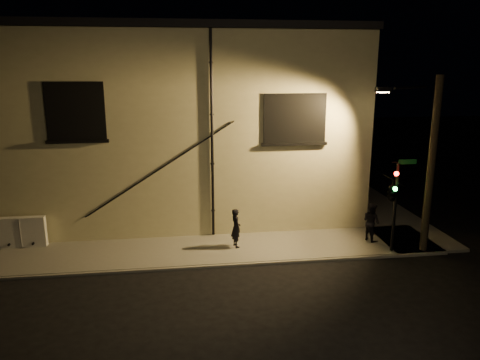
{
  "coord_description": "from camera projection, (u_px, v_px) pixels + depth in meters",
  "views": [
    {
      "loc": [
        -3.25,
        -15.64,
        7.16
      ],
      "look_at": [
        -0.82,
        1.8,
        2.77
      ],
      "focal_mm": 35.0,
      "sensor_mm": 36.0,
      "label": 1
    }
  ],
  "objects": [
    {
      "name": "utility_cabinet",
      "position": [
        21.0,
        232.0,
        18.36
      ],
      "size": [
        1.85,
        0.31,
        1.22
      ],
      "primitive_type": "cube",
      "color": "silver",
      "rests_on": "sidewalk"
    },
    {
      "name": "ground",
      "position": [
        269.0,
        264.0,
        17.2
      ],
      "size": [
        90.0,
        90.0,
        0.0
      ],
      "primitive_type": "plane",
      "color": "black"
    },
    {
      "name": "sidewalk",
      "position": [
        276.0,
        222.0,
        21.57
      ],
      "size": [
        21.0,
        16.0,
        0.12
      ],
      "color": "slate",
      "rests_on": "ground"
    },
    {
      "name": "traffic_signal",
      "position": [
        393.0,
        191.0,
        17.41
      ],
      "size": [
        1.18,
        2.09,
        3.59
      ],
      "color": "black",
      "rests_on": "sidewalk"
    },
    {
      "name": "pedestrian_a",
      "position": [
        236.0,
        228.0,
        18.33
      ],
      "size": [
        0.49,
        0.64,
        1.56
      ],
      "primitive_type": "imported",
      "rotation": [
        0.0,
        0.0,
        1.8
      ],
      "color": "black",
      "rests_on": "sidewalk"
    },
    {
      "name": "streetlamp_pole",
      "position": [
        428.0,
        161.0,
        17.43
      ],
      "size": [
        2.02,
        1.38,
        6.78
      ],
      "color": "black",
      "rests_on": "ground"
    },
    {
      "name": "building",
      "position": [
        180.0,
        118.0,
        24.37
      ],
      "size": [
        16.2,
        12.23,
        8.8
      ],
      "color": "beige",
      "rests_on": "ground"
    },
    {
      "name": "pedestrian_b",
      "position": [
        371.0,
        222.0,
        19.01
      ],
      "size": [
        0.83,
        0.93,
        1.58
      ],
      "primitive_type": "imported",
      "rotation": [
        0.0,
        0.0,
        1.93
      ],
      "color": "black",
      "rests_on": "sidewalk"
    }
  ]
}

